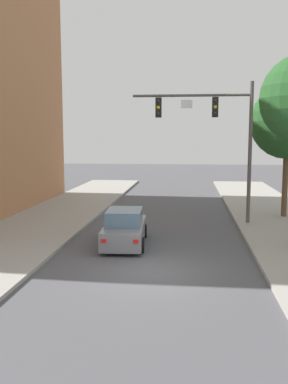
# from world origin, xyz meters

# --- Properties ---
(ground_plane) EXTENTS (120.00, 120.00, 0.00)m
(ground_plane) POSITION_xyz_m (0.00, 0.00, 0.00)
(ground_plane) COLOR #4C4C51
(traffic_signal_mast) EXTENTS (6.37, 0.38, 7.50)m
(traffic_signal_mast) POSITION_xyz_m (2.81, 8.48, 5.33)
(traffic_signal_mast) COLOR #514C47
(traffic_signal_mast) RESTS_ON sidewalk_right
(car_lead_grey) EXTENTS (2.02, 4.32, 1.60)m
(car_lead_grey) POSITION_xyz_m (-1.42, 3.65, 0.72)
(car_lead_grey) COLOR slate
(car_lead_grey) RESTS_ON ground
(street_tree_second) EXTENTS (4.25, 4.25, 7.61)m
(street_tree_second) POSITION_xyz_m (6.96, 10.58, 5.61)
(street_tree_second) COLOR brown
(street_tree_second) RESTS_ON sidewalk_right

